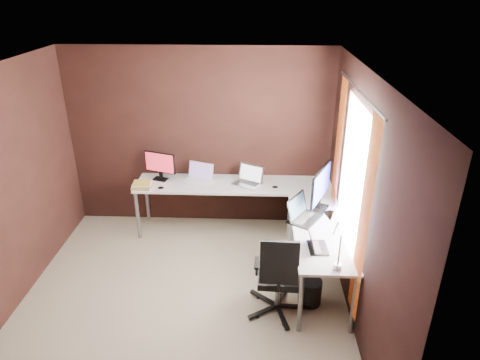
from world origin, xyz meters
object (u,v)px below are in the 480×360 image
laptop_white (199,177)px  wastebasket (310,292)px  monitor_right (321,187)px  office_chair (278,289)px  desk_lamp (333,233)px  laptop_silver (249,180)px  drawer_pedestal (305,226)px  laptop_black_small (315,245)px  book_stack (142,185)px  laptop_black_big (302,214)px  monitor_left (160,164)px

laptop_white → wastebasket: 2.18m
monitor_right → office_chair: bearing=176.8°
monitor_right → desk_lamp: 1.13m
laptop_silver → desk_lamp: desk_lamp is taller
office_chair → wastebasket: bearing=24.4°
office_chair → wastebasket: size_ratio=3.37×
drawer_pedestal → laptop_white: size_ratio=1.39×
laptop_white → laptop_black_small: bearing=-28.8°
laptop_white → book_stack: laptop_white is taller
laptop_black_big → wastebasket: laptop_black_big is taller
laptop_black_small → office_chair: bearing=104.6°
monitor_right → laptop_black_small: monitor_right is taller
drawer_pedestal → monitor_right: bearing=-69.4°
laptop_black_big → monitor_right: bearing=-11.5°
monitor_left → desk_lamp: bearing=-24.4°
monitor_left → laptop_white: size_ratio=1.01×
desk_lamp → office_chair: size_ratio=0.59×
book_stack → wastebasket: bearing=-31.7°
laptop_white → laptop_silver: laptop_silver is taller
drawer_pedestal → monitor_right: size_ratio=1.02×
drawer_pedestal → laptop_silver: 0.96m
drawer_pedestal → wastebasket: 1.14m
laptop_white → book_stack: bearing=-142.4°
laptop_silver → book_stack: bearing=-144.1°
laptop_white → laptop_black_big: bearing=-16.7°
laptop_white → book_stack: (-0.73, -0.24, -0.01)m
laptop_black_big → book_stack: (-2.05, 0.73, -0.02)m
monitor_left → laptop_white: 0.56m
drawer_pedestal → desk_lamp: 1.64m
monitor_right → laptop_black_small: (-0.15, -0.85, -0.25)m
laptop_black_small → wastebasket: laptop_black_small is taller
book_stack → office_chair: 2.33m
monitor_right → laptop_white: (-1.55, 0.72, -0.24)m
desk_lamp → wastebasket: bearing=105.4°
laptop_silver → wastebasket: laptop_silver is taller
monitor_right → laptop_black_small: size_ratio=2.07×
laptop_silver → laptop_black_big: 1.11m
laptop_black_big → book_stack: size_ratio=1.84×
laptop_black_small → desk_lamp: desk_lamp is taller
laptop_black_big → office_chair: 0.93m
office_chair → wastebasket: office_chair is taller
monitor_left → laptop_black_big: 2.11m
laptop_white → wastebasket: (1.39, -1.55, -0.64)m
drawer_pedestal → desk_lamp: (0.08, -1.44, 0.79)m
monitor_right → desk_lamp: desk_lamp is taller
desk_lamp → wastebasket: size_ratio=2.00×
laptop_white → office_chair: same height
laptop_silver → laptop_black_big: laptop_black_big is taller
laptop_white → office_chair: (1.03, -1.69, -0.50)m
laptop_silver → desk_lamp: (0.83, -1.80, 0.31)m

